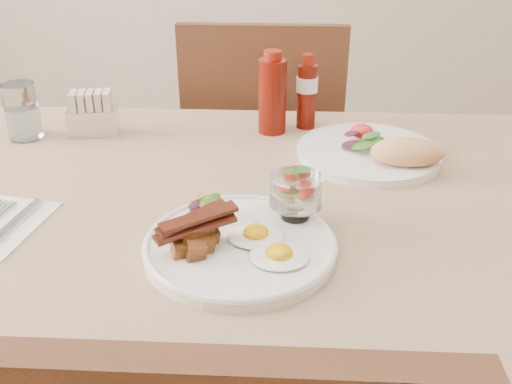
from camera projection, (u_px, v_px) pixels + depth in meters
The scene contains 12 objects.
table at pixel (249, 244), 1.01m from camera, with size 1.33×0.88×0.75m.
chair_far at pixel (263, 158), 1.66m from camera, with size 0.42×0.42×0.93m.
main_plate at pixel (240, 246), 0.82m from camera, with size 0.28×0.28×0.02m, color white.
fried_eggs at pixel (267, 244), 0.80m from camera, with size 0.14×0.15×0.02m.
bacon_potato_pile at pixel (196, 233), 0.79m from camera, with size 0.12×0.09×0.05m.
side_salad at pixel (208, 208), 0.88m from camera, with size 0.06×0.06×0.03m.
fruit_cup at pixel (296, 191), 0.86m from camera, with size 0.08×0.08×0.08m.
second_plate at pixel (377, 151), 1.10m from camera, with size 0.28×0.28×0.07m.
ketchup_bottle at pixel (272, 95), 1.20m from camera, with size 0.08×0.08×0.18m.
hot_sauce_bottle at pixel (307, 93), 1.22m from camera, with size 0.05×0.05×0.16m.
sugar_caddy at pixel (93, 116), 1.20m from camera, with size 0.11×0.07×0.09m.
water_glass at pixel (23, 115), 1.18m from camera, with size 0.07×0.07×0.12m.
Camera 1 is at (0.06, -0.84, 1.22)m, focal length 40.00 mm.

